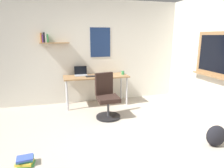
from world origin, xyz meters
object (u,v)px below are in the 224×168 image
object	(u,v)px
desk	(96,79)
computer_mouse	(105,75)
coffee_mug	(123,73)
keyboard	(93,76)
office_chair	(107,99)
book_stack_on_floor	(25,161)
laptop	(81,73)
backpack	(216,136)

from	to	relation	value
desk	computer_mouse	distance (m)	0.23
coffee_mug	keyboard	bearing A→B (deg)	-176.30
office_chair	keyboard	xyz separation A→B (m)	(-0.14, 0.77, 0.35)
desk	book_stack_on_floor	distance (m)	2.65
laptop	keyboard	world-z (taller)	laptop
laptop	computer_mouse	world-z (taller)	laptop
desk	laptop	xyz separation A→B (m)	(-0.36, 0.14, 0.13)
office_chair	backpack	world-z (taller)	office_chair
backpack	book_stack_on_floor	size ratio (longest dim) A/B	1.38
office_chair	desk	bearing A→B (deg)	94.44
laptop	coffee_mug	size ratio (longest dim) A/B	3.37
laptop	coffee_mug	bearing A→B (deg)	-9.15
coffee_mug	backpack	bearing A→B (deg)	-72.65
computer_mouse	coffee_mug	distance (m)	0.50
laptop	backpack	bearing A→B (deg)	-55.05
computer_mouse	backpack	world-z (taller)	computer_mouse
office_chair	computer_mouse	size ratio (longest dim) A/B	9.13
laptop	office_chair	bearing A→B (deg)	-66.83
office_chair	keyboard	size ratio (longest dim) A/B	2.57
backpack	office_chair	bearing A→B (deg)	130.91
keyboard	computer_mouse	bearing A→B (deg)	-0.00
desk	keyboard	world-z (taller)	keyboard
desk	coffee_mug	distance (m)	0.70
desk	keyboard	bearing A→B (deg)	-136.67
coffee_mug	backpack	world-z (taller)	coffee_mug
backpack	coffee_mug	bearing A→B (deg)	107.35
office_chair	coffee_mug	world-z (taller)	office_chair
office_chair	backpack	size ratio (longest dim) A/B	2.77
desk	keyboard	size ratio (longest dim) A/B	4.29
backpack	computer_mouse	bearing A→B (deg)	117.82
backpack	laptop	bearing A→B (deg)	124.95
keyboard	book_stack_on_floor	distance (m)	2.57
office_chair	book_stack_on_floor	size ratio (longest dim) A/B	3.82
computer_mouse	coffee_mug	xyz separation A→B (m)	(0.49, 0.05, 0.03)
coffee_mug	book_stack_on_floor	distance (m)	3.08
desk	office_chair	xyz separation A→B (m)	(0.07, -0.84, -0.27)
laptop	book_stack_on_floor	world-z (taller)	laptop
computer_mouse	book_stack_on_floor	size ratio (longest dim) A/B	0.42
desk	backpack	xyz separation A→B (m)	(1.45, -2.44, -0.50)
keyboard	book_stack_on_floor	bearing A→B (deg)	-122.45
coffee_mug	desk	bearing A→B (deg)	177.95
desk	office_chair	bearing A→B (deg)	-85.56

